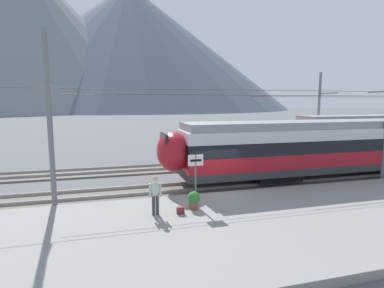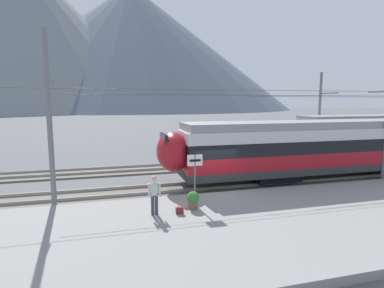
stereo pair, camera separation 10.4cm
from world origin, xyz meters
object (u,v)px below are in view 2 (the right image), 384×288
(handbag_beside_passenger, at_px, (180,210))
(passenger_walking, at_px, (154,193))
(handbag_near_sign, at_px, (192,205))
(catenary_mast_far_side, at_px, (320,113))
(platform_sign, at_px, (195,169))
(catenary_mast_west, at_px, (50,119))
(potted_plant_platform_edge, at_px, (193,199))

(handbag_beside_passenger, bearing_deg, passenger_walking, 170.79)
(handbag_beside_passenger, bearing_deg, handbag_near_sign, 37.71)
(catenary_mast_far_side, height_order, handbag_near_sign, catenary_mast_far_side)
(catenary_mast_far_side, relative_size, handbag_beside_passenger, 88.91)
(platform_sign, distance_m, handbag_beside_passenger, 2.02)
(catenary_mast_west, height_order, potted_plant_platform_edge, catenary_mast_west)
(handbag_beside_passenger, bearing_deg, catenary_mast_west, 149.88)
(platform_sign, height_order, handbag_beside_passenger, platform_sign)
(handbag_beside_passenger, distance_m, handbag_near_sign, 0.86)
(catenary_mast_west, height_order, platform_sign, catenary_mast_west)
(catenary_mast_far_side, xyz_separation_m, handbag_beside_passenger, (-16.24, -12.33, -3.56))
(catenary_mast_far_side, bearing_deg, catenary_mast_west, -156.98)
(handbag_near_sign, bearing_deg, catenary_mast_west, 156.76)
(catenary_mast_far_side, height_order, potted_plant_platform_edge, catenary_mast_far_side)
(catenary_mast_far_side, relative_size, handbag_near_sign, 98.36)
(platform_sign, height_order, potted_plant_platform_edge, platform_sign)
(catenary_mast_far_side, bearing_deg, handbag_near_sign, -142.82)
(handbag_beside_passenger, xyz_separation_m, handbag_near_sign, (0.68, 0.52, -0.02))
(handbag_beside_passenger, relative_size, handbag_near_sign, 1.11)
(catenary_mast_west, bearing_deg, handbag_beside_passenger, -30.12)
(handbag_beside_passenger, height_order, handbag_near_sign, handbag_beside_passenger)
(handbag_near_sign, xyz_separation_m, potted_plant_platform_edge, (0.03, -0.08, 0.32))
(catenary_mast_far_side, height_order, platform_sign, catenary_mast_far_side)
(catenary_mast_far_side, xyz_separation_m, handbag_near_sign, (-15.57, -11.81, -3.58))
(handbag_near_sign, relative_size, potted_plant_platform_edge, 0.49)
(catenary_mast_west, relative_size, platform_sign, 16.19)
(platform_sign, bearing_deg, handbag_beside_passenger, -136.40)
(handbag_beside_passenger, distance_m, potted_plant_platform_edge, 0.89)
(catenary_mast_west, bearing_deg, platform_sign, -19.65)
(handbag_near_sign, bearing_deg, catenary_mast_far_side, 37.18)
(potted_plant_platform_edge, bearing_deg, passenger_walking, -171.08)
(catenary_mast_far_side, bearing_deg, passenger_walking, -144.87)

